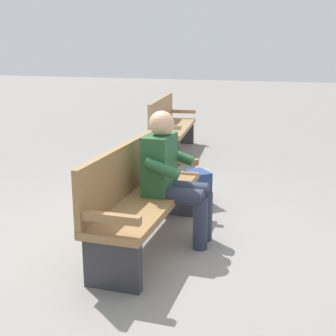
# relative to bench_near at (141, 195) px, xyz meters

# --- Properties ---
(ground_plane) EXTENTS (40.00, 40.00, 0.00)m
(ground_plane) POSITION_rel_bench_near_xyz_m (-0.00, 0.07, -0.46)
(ground_plane) COLOR gray
(bench_near) EXTENTS (1.81, 0.52, 0.90)m
(bench_near) POSITION_rel_bench_near_xyz_m (0.00, 0.00, 0.00)
(bench_near) COLOR olive
(bench_near) RESTS_ON ground
(person_seated) EXTENTS (0.58, 0.58, 1.18)m
(person_seated) POSITION_rel_bench_near_xyz_m (-0.16, 0.23, 0.17)
(person_seated) COLOR #23512D
(person_seated) RESTS_ON ground
(backpack) EXTENTS (0.35, 0.34, 0.37)m
(backpack) POSITION_rel_bench_near_xyz_m (-1.23, 0.19, -0.28)
(backpack) COLOR navy
(backpack) RESTS_ON ground
(bench_far) EXTENTS (1.85, 0.72, 0.90)m
(bench_far) POSITION_rel_bench_near_xyz_m (-3.53, -0.87, 0.00)
(bench_far) COLOR #9E7A51
(bench_far) RESTS_ON ground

